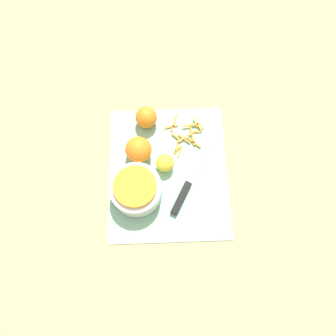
{
  "coord_description": "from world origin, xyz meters",
  "views": [
    {
      "loc": [
        -0.33,
        0.01,
        0.98
      ],
      "look_at": [
        0.0,
        0.0,
        0.04
      ],
      "focal_mm": 35.0,
      "sensor_mm": 36.0,
      "label": 1
    }
  ],
  "objects_px": {
    "bowl_speckled": "(136,190)",
    "knife": "(185,190)",
    "lemon": "(165,163)",
    "orange_left": "(139,150)",
    "orange_right": "(146,117)"
  },
  "relations": [
    {
      "from": "lemon",
      "to": "orange_right",
      "type": "bearing_deg",
      "value": 19.65
    },
    {
      "from": "bowl_speckled",
      "to": "lemon",
      "type": "relative_size",
      "value": 2.75
    },
    {
      "from": "orange_left",
      "to": "lemon",
      "type": "relative_size",
      "value": 1.47
    },
    {
      "from": "bowl_speckled",
      "to": "knife",
      "type": "relative_size",
      "value": 0.66
    },
    {
      "from": "orange_right",
      "to": "lemon",
      "type": "xyz_separation_m",
      "value": [
        -0.16,
        -0.06,
        -0.01
      ]
    },
    {
      "from": "orange_left",
      "to": "orange_right",
      "type": "bearing_deg",
      "value": -12.29
    },
    {
      "from": "orange_right",
      "to": "orange_left",
      "type": "bearing_deg",
      "value": 167.71
    },
    {
      "from": "orange_left",
      "to": "bowl_speckled",
      "type": "bearing_deg",
      "value": 176.37
    },
    {
      "from": "orange_right",
      "to": "knife",
      "type": "bearing_deg",
      "value": -154.7
    },
    {
      "from": "lemon",
      "to": "knife",
      "type": "bearing_deg",
      "value": -145.37
    },
    {
      "from": "bowl_speckled",
      "to": "orange_left",
      "type": "distance_m",
      "value": 0.13
    },
    {
      "from": "bowl_speckled",
      "to": "knife",
      "type": "xyz_separation_m",
      "value": [
        0.0,
        -0.15,
        -0.03
      ]
    },
    {
      "from": "knife",
      "to": "orange_left",
      "type": "relative_size",
      "value": 2.82
    },
    {
      "from": "knife",
      "to": "orange_right",
      "type": "distance_m",
      "value": 0.27
    },
    {
      "from": "knife",
      "to": "lemon",
      "type": "height_order",
      "value": "lemon"
    }
  ]
}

